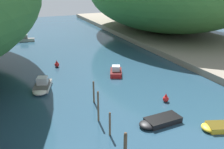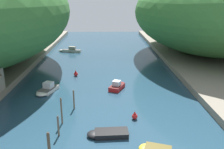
# 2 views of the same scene
# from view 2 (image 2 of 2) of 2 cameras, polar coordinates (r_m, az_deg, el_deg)

# --- Properties ---
(water_surface) EXTENTS (130.00, 130.00, 0.00)m
(water_surface) POSITION_cam_2_polar(r_m,az_deg,el_deg) (47.16, -2.59, -1.05)
(water_surface) COLOR #234256
(water_surface) RESTS_ON ground
(hillside_right) EXTENTS (36.80, 51.52, 20.06)m
(hillside_right) POSITION_cam_2_polar(r_m,az_deg,el_deg) (68.36, 21.41, 13.10)
(hillside_right) COLOR #387033
(hillside_right) RESTS_ON right_bank
(boat_white_cruiser) EXTENTS (3.30, 4.60, 1.50)m
(boat_white_cruiser) POSITION_cam_2_polar(r_m,az_deg,el_deg) (42.35, 1.33, -2.56)
(boat_white_cruiser) COLOR red
(boat_white_cruiser) RESTS_ON water_surface
(boat_navy_launch) EXTENTS (3.41, 5.20, 1.55)m
(boat_navy_launch) POSITION_cam_2_polar(r_m,az_deg,el_deg) (42.00, -14.64, -3.34)
(boat_navy_launch) COLOR silver
(boat_navy_launch) RESTS_ON water_surface
(boat_small_dinghy) EXTENTS (6.60, 2.52, 1.60)m
(boat_small_dinghy) POSITION_cam_2_polar(r_m,az_deg,el_deg) (70.89, -9.68, 5.47)
(boat_small_dinghy) COLOR silver
(boat_small_dinghy) RESTS_ON water_surface
(boat_far_right_bank) EXTENTS (4.72, 2.06, 0.60)m
(boat_far_right_bank) POSITION_cam_2_polar(r_m,az_deg,el_deg) (28.69, -1.27, -13.35)
(boat_far_right_bank) COLOR black
(boat_far_right_bank) RESTS_ON water_surface
(mooring_post_nearest) EXTENTS (0.29, 0.29, 2.68)m
(mooring_post_nearest) POSITION_cam_2_polar(r_m,az_deg,el_deg) (25.70, -14.25, -15.22)
(mooring_post_nearest) COLOR brown
(mooring_post_nearest) RESTS_ON water_surface
(mooring_post_second) EXTENTS (0.21, 0.21, 2.49)m
(mooring_post_second) POSITION_cam_2_polar(r_m,az_deg,el_deg) (28.85, -12.19, -11.41)
(mooring_post_second) COLOR brown
(mooring_post_second) RESTS_ON water_surface
(mooring_post_middle) EXTENTS (0.20, 0.20, 3.44)m
(mooring_post_middle) POSITION_cam_2_polar(r_m,az_deg,el_deg) (31.16, -11.47, -8.10)
(mooring_post_middle) COLOR brown
(mooring_post_middle) RESTS_ON water_surface
(mooring_post_fourth) EXTENTS (0.21, 0.21, 2.78)m
(mooring_post_fourth) POSITION_cam_2_polar(r_m,az_deg,el_deg) (34.93, -8.72, -5.64)
(mooring_post_fourth) COLOR brown
(mooring_post_fourth) RESTS_ON water_surface
(channel_buoy_near) EXTENTS (0.74, 0.74, 1.11)m
(channel_buoy_near) POSITION_cam_2_polar(r_m,az_deg,el_deg) (32.24, 5.20, -9.45)
(channel_buoy_near) COLOR red
(channel_buoy_near) RESTS_ON water_surface
(channel_buoy_far) EXTENTS (0.79, 0.79, 1.19)m
(channel_buoy_far) POSITION_cam_2_polar(r_m,az_deg,el_deg) (49.24, -8.28, 0.16)
(channel_buoy_far) COLOR red
(channel_buoy_far) RESTS_ON water_surface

